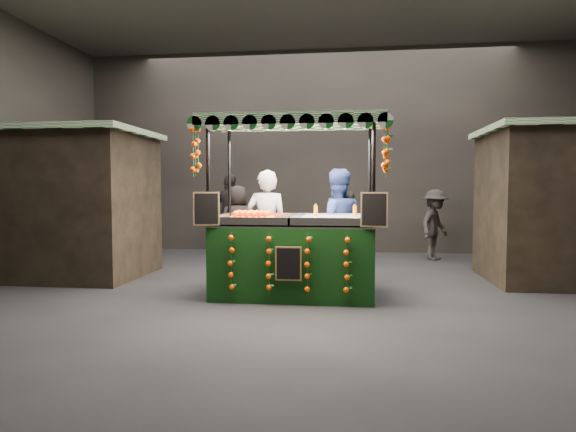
# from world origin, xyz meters

# --- Properties ---
(ground) EXTENTS (12.00, 12.00, 0.00)m
(ground) POSITION_xyz_m (0.00, 0.00, 0.00)
(ground) COLOR black
(ground) RESTS_ON ground
(market_hall) EXTENTS (12.10, 10.10, 5.05)m
(market_hall) POSITION_xyz_m (0.00, 0.00, 3.38)
(market_hall) COLOR black
(market_hall) RESTS_ON ground
(neighbour_stall_left) EXTENTS (3.00, 2.20, 2.60)m
(neighbour_stall_left) POSITION_xyz_m (-4.40, 1.00, 1.31)
(neighbour_stall_left) COLOR black
(neighbour_stall_left) RESTS_ON ground
(neighbour_stall_right) EXTENTS (3.00, 2.20, 2.60)m
(neighbour_stall_right) POSITION_xyz_m (4.40, 1.50, 1.31)
(neighbour_stall_right) COLOR black
(neighbour_stall_right) RESTS_ON ground
(juice_stall) EXTENTS (2.65, 1.56, 2.57)m
(juice_stall) POSITION_xyz_m (-0.14, -0.13, 0.80)
(juice_stall) COLOR black
(juice_stall) RESTS_ON ground
(vendor_grey) EXTENTS (0.71, 0.49, 1.87)m
(vendor_grey) POSITION_xyz_m (-0.69, 0.72, 0.93)
(vendor_grey) COLOR gray
(vendor_grey) RESTS_ON ground
(vendor_blue) EXTENTS (1.06, 0.92, 1.89)m
(vendor_blue) POSITION_xyz_m (0.44, 0.85, 0.94)
(vendor_blue) COLOR navy
(vendor_blue) RESTS_ON ground
(shopper_0) EXTENTS (0.74, 0.61, 1.73)m
(shopper_0) POSITION_xyz_m (-4.25, 3.42, 0.86)
(shopper_0) COLOR #282520
(shopper_0) RESTS_ON ground
(shopper_1) EXTENTS (0.76, 0.60, 1.51)m
(shopper_1) POSITION_xyz_m (0.66, 2.87, 0.76)
(shopper_1) COLOR #2C2624
(shopper_1) RESTS_ON ground
(shopper_2) EXTENTS (1.20, 0.71, 1.91)m
(shopper_2) POSITION_xyz_m (-2.11, 4.03, 0.96)
(shopper_2) COLOR #2A2322
(shopper_2) RESTS_ON ground
(shopper_3) EXTENTS (1.05, 1.15, 1.55)m
(shopper_3) POSITION_xyz_m (2.53, 3.86, 0.78)
(shopper_3) COLOR black
(shopper_3) RESTS_ON ground
(shopper_4) EXTENTS (0.88, 0.65, 1.64)m
(shopper_4) POSITION_xyz_m (-1.76, 3.24, 0.82)
(shopper_4) COLOR #2C2624
(shopper_4) RESTS_ON ground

